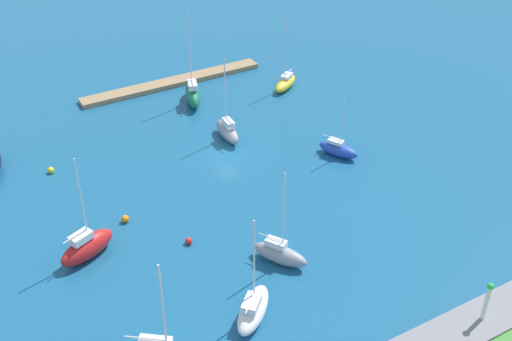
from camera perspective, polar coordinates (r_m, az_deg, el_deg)
water at (r=75.72m, az=-2.57°, el=1.51°), size 160.00×160.00×0.00m
pier_dock at (r=92.16m, az=-7.29°, el=7.63°), size 26.07×2.36×0.64m
harbor_beacon at (r=55.15m, az=19.51°, el=-10.48°), size 0.56×0.56×3.73m
sailboat_red_lone_north at (r=62.11m, az=-14.54°, el=-6.43°), size 6.12×4.03×10.61m
sailboat_gray_east_end at (r=59.81m, az=2.08°, el=-7.24°), size 4.18×5.38×9.87m
sailboat_blue_lone_south at (r=75.38m, az=7.17°, el=1.86°), size 3.60×5.05×7.16m
sailboat_green_mid_basin at (r=86.39m, az=-5.54°, el=6.70°), size 3.84×6.64×11.98m
sailboat_yellow_far_south at (r=90.20m, az=2.58°, el=7.66°), size 5.41×4.47×9.92m
sailboat_white_inner_mooring at (r=54.71m, az=-0.25°, el=-11.98°), size 5.58×5.44×9.90m
sailboat_gray_near_pier at (r=77.94m, az=-2.51°, el=3.49°), size 1.84×5.43×10.26m
mooring_buoy_yellow at (r=75.46m, az=-17.45°, el=0.03°), size 0.71×0.71×0.71m
mooring_buoy_red at (r=62.50m, az=-5.89°, el=-6.13°), size 0.67×0.67×0.67m
mooring_buoy_orange at (r=66.06m, az=-11.34°, el=-4.15°), size 0.77×0.77×0.77m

